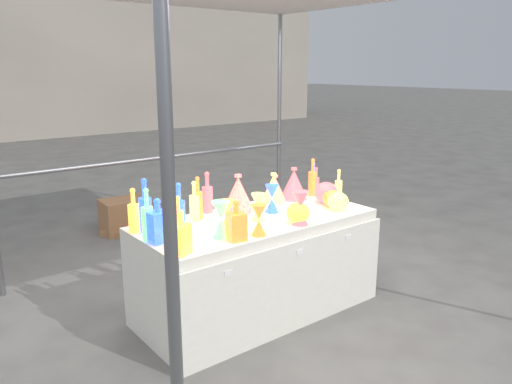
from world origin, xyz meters
TOP-DOWN VIEW (x-y plane):
  - ground at (0.00, 0.00)m, footprint 80.00×80.00m
  - display_table at (0.00, -0.01)m, footprint 1.84×0.83m
  - background_building at (4.00, 14.00)m, footprint 14.00×6.00m
  - cardboard_box_closed at (0.01, 2.46)m, footprint 0.54×0.41m
  - cardboard_box_flat at (0.16, 2.44)m, footprint 0.95×0.90m
  - bottle_0 at (-0.85, 0.25)m, footprint 0.10×0.10m
  - bottle_1 at (-0.79, 0.21)m, footprint 0.12×0.12m
  - bottle_2 at (-0.35, 0.25)m, footprint 0.09×0.09m
  - bottle_3 at (-0.20, 0.35)m, footprint 0.10×0.10m
  - bottle_4 at (-0.39, 0.23)m, footprint 0.07×0.07m
  - bottle_5 at (-0.85, 0.05)m, footprint 0.09×0.09m
  - bottle_6 at (-0.64, 0.02)m, footprint 0.07×0.07m
  - bottle_7 at (-0.61, 0.06)m, footprint 0.11×0.11m
  - decanter_0 at (-0.81, -0.29)m, footprint 0.15×0.15m
  - decanter_1 at (-0.40, -0.31)m, footprint 0.13×0.13m
  - decanter_2 at (-0.81, -0.03)m, footprint 0.12×0.12m
  - hourglass_0 at (-0.23, -0.32)m, footprint 0.13×0.13m
  - hourglass_1 at (0.15, -0.32)m, footprint 0.13×0.13m
  - hourglass_2 at (-0.03, -0.07)m, footprint 0.12×0.12m
  - hourglass_3 at (-0.45, -0.20)m, footprint 0.14×0.14m
  - hourglass_4 at (-0.32, -0.08)m, footprint 0.12×0.12m
  - hourglass_5 at (0.19, 0.05)m, footprint 0.11×0.11m
  - globe_0 at (0.16, -0.29)m, footprint 0.23×0.23m
  - globe_1 at (0.63, -0.23)m, footprint 0.19×0.19m
  - globe_2 at (0.67, -0.13)m, footprint 0.19×0.19m
  - globe_3 at (0.72, -0.02)m, footprint 0.25×0.25m
  - lampshade_0 at (0.01, 0.23)m, footprint 0.29×0.29m
  - lampshade_1 at (0.42, 0.28)m, footprint 0.25×0.25m
  - lampshade_2 at (0.60, 0.25)m, footprint 0.26×0.26m
  - lampshade_3 at (0.40, 0.28)m, footprint 0.24×0.24m
  - bottle_8 at (0.86, 0.28)m, footprint 0.08×0.08m
  - bottle_9 at (0.81, 0.24)m, footprint 0.08×0.08m
  - bottle_10 at (0.84, 0.22)m, footprint 0.07×0.07m
  - bottle_11 at (0.86, -0.02)m, footprint 0.07×0.07m

SIDE VIEW (x-z plane):
  - ground at x=0.00m, z-range 0.00..0.00m
  - cardboard_box_flat at x=0.16m, z-range 0.00..0.07m
  - cardboard_box_closed at x=0.01m, z-range 0.00..0.38m
  - display_table at x=0.00m, z-range 0.00..0.75m
  - globe_2 at x=0.67m, z-range 0.75..0.87m
  - globe_1 at x=0.63m, z-range 0.75..0.88m
  - globe_0 at x=0.16m, z-range 0.75..0.89m
  - globe_3 at x=0.72m, z-range 0.75..0.91m
  - hourglass_2 at x=-0.03m, z-range 0.75..0.96m
  - hourglass_4 at x=-0.32m, z-range 0.75..0.96m
  - hourglass_0 at x=-0.23m, z-range 0.75..0.96m
  - hourglass_5 at x=0.19m, z-range 0.75..0.97m
  - lampshade_1 at x=0.42m, z-range 0.75..0.97m
  - hourglass_1 at x=0.15m, z-range 0.75..0.99m
  - lampshade_3 at x=0.40m, z-range 0.75..0.99m
  - hourglass_3 at x=-0.45m, z-range 0.75..1.00m
  - bottle_10 at x=0.84m, z-range 0.75..1.00m
  - bottle_6 at x=-0.64m, z-range 0.75..1.02m
  - bottle_11 at x=0.86m, z-range 0.75..1.02m
  - lampshade_2 at x=0.60m, z-range 0.75..1.02m
  - decanter_1 at x=-0.40m, z-range 0.75..1.02m
  - decanter_0 at x=-0.81m, z-range 0.75..1.02m
  - bottle_8 at x=0.86m, z-range 0.75..1.04m
  - decanter_2 at x=-0.81m, z-range 0.75..1.04m
  - lampshade_0 at x=0.01m, z-range 0.75..1.04m
  - bottle_4 at x=-0.39m, z-range 0.75..1.05m
  - bottle_0 at x=-0.85m, z-range 0.75..1.06m
  - bottle_3 at x=-0.20m, z-range 0.75..1.07m
  - bottle_2 at x=-0.35m, z-range 0.75..1.07m
  - bottle_9 at x=0.81m, z-range 0.75..1.08m
  - bottle_7 at x=-0.61m, z-range 0.75..1.10m
  - bottle_5 at x=-0.85m, z-range 0.75..1.10m
  - bottle_1 at x=-0.79m, z-range 0.75..1.12m
  - background_building at x=4.00m, z-range 0.00..6.00m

